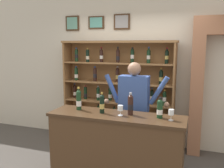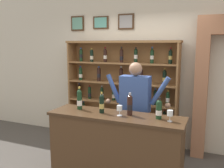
# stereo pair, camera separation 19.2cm
# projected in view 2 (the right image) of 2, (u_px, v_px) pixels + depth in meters

# --- Properties ---
(back_wall) EXTENTS (12.00, 0.19, 3.14)m
(back_wall) POSITION_uv_depth(u_px,v_px,m) (143.00, 63.00, 4.71)
(back_wall) COLOR beige
(back_wall) RESTS_ON ground
(wine_shelf) EXTENTS (2.17, 0.34, 1.99)m
(wine_shelf) POSITION_uv_depth(u_px,v_px,m) (121.00, 90.00, 4.66)
(wine_shelf) COLOR olive
(wine_shelf) RESTS_ON ground
(tasting_counter) EXTENTS (1.88, 0.53, 0.98)m
(tasting_counter) POSITION_uv_depth(u_px,v_px,m) (115.00, 149.00, 3.42)
(tasting_counter) COLOR #4C331E
(tasting_counter) RESTS_ON ground
(shopkeeper) EXTENTS (1.03, 0.22, 1.66)m
(shopkeeper) POSITION_uv_depth(u_px,v_px,m) (135.00, 103.00, 3.76)
(shopkeeper) COLOR #2D3347
(shopkeeper) RESTS_ON ground
(tasting_bottle_riserva) EXTENTS (0.07, 0.07, 0.34)m
(tasting_bottle_riserva) POSITION_uv_depth(u_px,v_px,m) (79.00, 99.00, 3.60)
(tasting_bottle_riserva) COLOR #19381E
(tasting_bottle_riserva) RESTS_ON tasting_counter
(tasting_bottle_super_tuscan) EXTENTS (0.07, 0.07, 0.30)m
(tasting_bottle_super_tuscan) POSITION_uv_depth(u_px,v_px,m) (102.00, 104.00, 3.40)
(tasting_bottle_super_tuscan) COLOR black
(tasting_bottle_super_tuscan) RESTS_ON tasting_counter
(tasting_bottle_rosso) EXTENTS (0.07, 0.07, 0.31)m
(tasting_bottle_rosso) POSITION_uv_depth(u_px,v_px,m) (130.00, 105.00, 3.29)
(tasting_bottle_rosso) COLOR black
(tasting_bottle_rosso) RESTS_ON tasting_counter
(tasting_bottle_vin_santo) EXTENTS (0.08, 0.08, 0.28)m
(tasting_bottle_vin_santo) POSITION_uv_depth(u_px,v_px,m) (159.00, 109.00, 3.13)
(tasting_bottle_vin_santo) COLOR #19381E
(tasting_bottle_vin_santo) RESTS_ON tasting_counter
(wine_glass_right) EXTENTS (0.07, 0.07, 0.14)m
(wine_glass_right) POSITION_uv_depth(u_px,v_px,m) (120.00, 109.00, 3.27)
(wine_glass_right) COLOR silver
(wine_glass_right) RESTS_ON tasting_counter
(wine_glass_spare) EXTENTS (0.07, 0.07, 0.14)m
(wine_glass_spare) POSITION_uv_depth(u_px,v_px,m) (170.00, 114.00, 3.03)
(wine_glass_spare) COLOR silver
(wine_glass_spare) RESTS_ON tasting_counter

